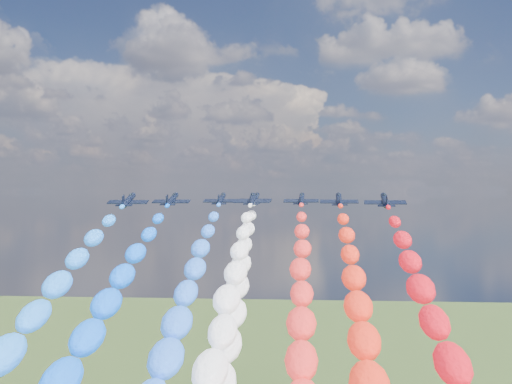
# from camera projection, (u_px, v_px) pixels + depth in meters

# --- Properties ---
(jet_0) EXTENTS (10.12, 13.62, 6.27)m
(jet_0) POSITION_uv_depth(u_px,v_px,m) (129.00, 200.00, 145.57)
(jet_0) COLOR black
(jet_1) EXTENTS (10.29, 13.74, 6.27)m
(jet_1) POSITION_uv_depth(u_px,v_px,m) (172.00, 200.00, 155.61)
(jet_1) COLOR black
(trail_1) EXTENTS (7.35, 129.23, 54.97)m
(trail_1) POSITION_uv_depth(u_px,v_px,m) (77.00, 373.00, 89.52)
(trail_1) COLOR #0C5CF8
(jet_2) EXTENTS (9.99, 13.53, 6.27)m
(jet_2) POSITION_uv_depth(u_px,v_px,m) (221.00, 199.00, 166.36)
(jet_2) COLOR black
(trail_2) EXTENTS (7.35, 129.23, 54.97)m
(trail_2) POSITION_uv_depth(u_px,v_px,m) (169.00, 353.00, 100.27)
(trail_2) COLOR blue
(jet_3) EXTENTS (9.93, 13.49, 6.27)m
(jet_3) POSITION_uv_depth(u_px,v_px,m) (252.00, 199.00, 159.98)
(jet_3) COLOR black
(trail_3) EXTENTS (7.35, 129.23, 54.97)m
(trail_3) POSITION_uv_depth(u_px,v_px,m) (218.00, 364.00, 93.89)
(trail_3) COLOR white
(jet_4) EXTENTS (10.52, 13.90, 6.27)m
(jet_4) POSITION_uv_depth(u_px,v_px,m) (255.00, 199.00, 175.12)
(jet_4) COLOR black
(trail_4) EXTENTS (7.35, 129.23, 54.97)m
(trail_4) POSITION_uv_depth(u_px,v_px,m) (228.00, 341.00, 109.02)
(trail_4) COLOR white
(jet_5) EXTENTS (10.46, 13.86, 6.27)m
(jet_5) POSITION_uv_depth(u_px,v_px,m) (301.00, 199.00, 165.43)
(jet_5) COLOR black
(trail_5) EXTENTS (7.35, 129.23, 54.97)m
(trail_5) POSITION_uv_depth(u_px,v_px,m) (302.00, 355.00, 99.33)
(trail_5) COLOR red
(jet_6) EXTENTS (10.15, 13.65, 6.27)m
(jet_6) POSITION_uv_depth(u_px,v_px,m) (339.00, 200.00, 153.19)
(jet_6) COLOR black
(trail_6) EXTENTS (7.35, 129.23, 54.97)m
(trail_6) POSITION_uv_depth(u_px,v_px,m) (369.00, 378.00, 87.09)
(trail_6) COLOR red
(jet_7) EXTENTS (10.48, 13.88, 6.27)m
(jet_7) POSITION_uv_depth(u_px,v_px,m) (385.00, 200.00, 140.70)
(jet_7) COLOR black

